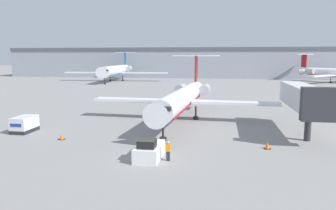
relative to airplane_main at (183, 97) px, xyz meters
name	(u,v)px	position (x,y,z in m)	size (l,w,h in m)	color
ground_plane	(147,161)	(-0.95, -19.71, -3.33)	(600.00, 600.00, 0.00)	gray
terminal_building	(207,63)	(-0.95, 100.29, 3.27)	(180.00, 16.80, 13.15)	#8C939E
airplane_main	(183,97)	(0.00, 0.00, 0.00)	(27.26, 30.26, 9.43)	white
pushback_tug	(149,150)	(-0.88, -18.96, -2.59)	(2.15, 4.37, 1.97)	silver
luggage_cart	(24,124)	(-18.27, -11.09, -2.37)	(2.00, 3.41, 1.93)	#232326
worker_near_tug	(168,150)	(0.91, -19.35, -2.39)	(0.40, 0.25, 1.79)	#232838
traffic_cone_left	(62,137)	(-12.02, -13.85, -2.99)	(0.65, 0.65, 0.72)	black
traffic_cone_right	(267,145)	(10.12, -14.00, -2.98)	(0.65, 0.65, 0.74)	black
airplane_parked_far_left	(115,71)	(-34.16, 72.38, 0.66)	(39.51, 35.83, 11.01)	silver
airplane_parked_far_right	(336,73)	(45.59, 77.16, 0.18)	(25.22, 25.18, 10.24)	white
jet_bridge	(303,97)	(14.87, -7.00, 1.12)	(3.20, 14.31, 6.19)	#2D2D33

